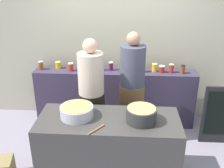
{
  "coord_description": "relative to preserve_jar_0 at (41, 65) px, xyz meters",
  "views": [
    {
      "loc": [
        0.21,
        -2.99,
        2.49
      ],
      "look_at": [
        0.0,
        0.35,
        1.05
      ],
      "focal_mm": 42.15,
      "sensor_mm": 36.0,
      "label": 1
    }
  ],
  "objects": [
    {
      "name": "ground",
      "position": [
        1.25,
        -1.1,
        -1.03
      ],
      "size": [
        12.0,
        12.0,
        0.0
      ],
      "primitive_type": "plane",
      "color": "gray"
    },
    {
      "name": "preserve_jar_0",
      "position": [
        0.0,
        0.0,
        0.0
      ],
      "size": [
        0.08,
        0.08,
        0.14
      ],
      "color": "#88460C",
      "rests_on": "display_shelf"
    },
    {
      "name": "preserve_jar_11",
      "position": [
        1.9,
        0.02,
        -0.0
      ],
      "size": [
        0.09,
        0.09,
        0.13
      ],
      "color": "gold",
      "rests_on": "display_shelf"
    },
    {
      "name": "preserve_jar_9",
      "position": [
        1.56,
        0.06,
        0.0
      ],
      "size": [
        0.08,
        0.08,
        0.14
      ],
      "color": "orange",
      "rests_on": "display_shelf"
    },
    {
      "name": "cooking_pot_left",
      "position": [
        0.87,
        -1.37,
        -0.09
      ],
      "size": [
        0.4,
        0.4,
        0.14
      ],
      "color": "#B7B7BC",
      "rests_on": "prep_table"
    },
    {
      "name": "preserve_jar_1",
      "position": [
        0.28,
        0.07,
        -0.01
      ],
      "size": [
        0.09,
        0.09,
        0.12
      ],
      "color": "gold",
      "rests_on": "display_shelf"
    },
    {
      "name": "preserve_jar_13",
      "position": [
        2.17,
        -0.02,
        0.0
      ],
      "size": [
        0.08,
        0.08,
        0.15
      ],
      "color": "#A72C27",
      "rests_on": "display_shelf"
    },
    {
      "name": "preserve_jar_4",
      "position": [
        0.79,
        -0.0,
        -0.02
      ],
      "size": [
        0.09,
        0.09,
        0.11
      ],
      "color": "#5B1449",
      "rests_on": "display_shelf"
    },
    {
      "name": "preserve_jar_2",
      "position": [
        0.52,
        -0.04,
        -0.0
      ],
      "size": [
        0.09,
        0.09,
        0.14
      ],
      "color": "#B72D19",
      "rests_on": "display_shelf"
    },
    {
      "name": "cooking_pot_center",
      "position": [
        1.63,
        -1.43,
        -0.07
      ],
      "size": [
        0.36,
        0.36,
        0.17
      ],
      "color": "#2D2D2D",
      "rests_on": "prep_table"
    },
    {
      "name": "preserve_jar_10",
      "position": [
        1.71,
        -0.02,
        0.0
      ],
      "size": [
        0.09,
        0.09,
        0.15
      ],
      "color": "#689B1D",
      "rests_on": "display_shelf"
    },
    {
      "name": "preserve_jar_3",
      "position": [
        0.67,
        -0.02,
        -0.02
      ],
      "size": [
        0.08,
        0.08,
        0.1
      ],
      "color": "yellow",
      "rests_on": "display_shelf"
    },
    {
      "name": "preserve_jar_7",
      "position": [
        1.18,
        0.03,
        0.0
      ],
      "size": [
        0.07,
        0.07,
        0.14
      ],
      "color": "#551947",
      "rests_on": "display_shelf"
    },
    {
      "name": "storefront_wall",
      "position": [
        1.25,
        0.35,
        0.47
      ],
      "size": [
        4.8,
        0.12,
        3.0
      ],
      "primitive_type": "cube",
      "color": "#B3AF92",
      "rests_on": "ground"
    },
    {
      "name": "wooden_spoon",
      "position": [
        1.13,
        -1.65,
        -0.15
      ],
      "size": [
        0.17,
        0.21,
        0.02
      ],
      "primitive_type": "cylinder",
      "rotation": [
        1.57,
        0.0,
        5.62
      ],
      "color": "#9E703D",
      "rests_on": "prep_table"
    },
    {
      "name": "display_shelf",
      "position": [
        1.25,
        -0.0,
        -0.55
      ],
      "size": [
        2.7,
        0.36,
        0.96
      ],
      "primitive_type": "cube",
      "color": "#372F46",
      "rests_on": "ground"
    },
    {
      "name": "cook_in_cap",
      "position": [
        1.53,
        -0.56,
        -0.24
      ],
      "size": [
        0.38,
        0.38,
        1.74
      ],
      "color": "brown",
      "rests_on": "ground"
    },
    {
      "name": "chalkboard_sign",
      "position": [
        2.89,
        -0.54,
        -0.55
      ],
      "size": [
        0.57,
        0.05,
        0.95
      ],
      "color": "black",
      "rests_on": "ground"
    },
    {
      "name": "preserve_jar_8",
      "position": [
        1.38,
        -0.04,
        -0.02
      ],
      "size": [
        0.09,
        0.09,
        0.1
      ],
      "color": "#D05D13",
      "rests_on": "display_shelf"
    },
    {
      "name": "preserve_jar_14",
      "position": [
        2.35,
        -0.05,
        0.0
      ],
      "size": [
        0.07,
        0.07,
        0.14
      ],
      "color": "brown",
      "rests_on": "display_shelf"
    },
    {
      "name": "preserve_jar_6",
      "position": [
        1.01,
        0.02,
        -0.0
      ],
      "size": [
        0.08,
        0.08,
        0.14
      ],
      "color": "olive",
      "rests_on": "display_shelf"
    },
    {
      "name": "prep_table",
      "position": [
        1.25,
        -1.4,
        -0.6
      ],
      "size": [
        1.7,
        0.7,
        0.88
      ],
      "primitive_type": "cube",
      "color": "#393733",
      "rests_on": "ground"
    },
    {
      "name": "cook_with_tongs",
      "position": [
        0.97,
        -0.82,
        -0.26
      ],
      "size": [
        0.37,
        0.37,
        1.7
      ],
      "color": "black",
      "rests_on": "ground"
    },
    {
      "name": "preserve_jar_5",
      "position": [
        0.89,
        0.02,
        -0.01
      ],
      "size": [
        0.07,
        0.07,
        0.11
      ],
      "color": "olive",
      "rests_on": "display_shelf"
    },
    {
      "name": "preserve_jar_12",
      "position": [
        2.02,
        -0.02,
        -0.01
      ],
      "size": [
        0.09,
        0.09,
        0.11
      ],
      "color": "#A52719",
      "rests_on": "display_shelf"
    }
  ]
}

